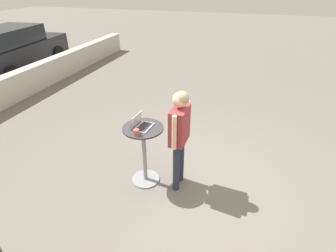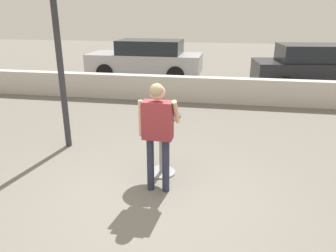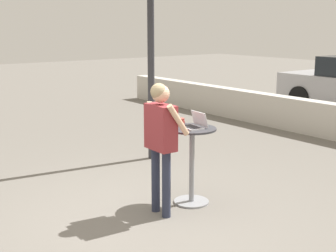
# 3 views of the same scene
# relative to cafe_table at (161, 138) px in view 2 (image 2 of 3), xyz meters

# --- Properties ---
(ground_plane) EXTENTS (50.00, 50.00, 0.00)m
(ground_plane) POSITION_rel_cafe_table_xyz_m (0.05, -0.82, -0.64)
(ground_plane) COLOR slate
(pavement_kerb) EXTENTS (16.62, 0.35, 0.76)m
(pavement_kerb) POSITION_rel_cafe_table_xyz_m (0.05, 4.79, -0.26)
(pavement_kerb) COLOR beige
(pavement_kerb) RESTS_ON ground_plane
(cafe_table) EXTENTS (0.64, 0.64, 1.05)m
(cafe_table) POSITION_rel_cafe_table_xyz_m (0.00, 0.00, 0.00)
(cafe_table) COLOR gray
(cafe_table) RESTS_ON ground_plane
(laptop) EXTENTS (0.35, 0.30, 0.21)m
(laptop) POSITION_rel_cafe_table_xyz_m (0.01, 0.03, 0.46)
(laptop) COLOR silver
(laptop) RESTS_ON cafe_table
(coffee_mug) EXTENTS (0.12, 0.09, 0.09)m
(coffee_mug) POSITION_rel_cafe_table_xyz_m (-0.24, 0.01, 0.46)
(coffee_mug) COLOR #C14C42
(coffee_mug) RESTS_ON cafe_table
(standing_person) EXTENTS (0.59, 0.36, 1.69)m
(standing_person) POSITION_rel_cafe_table_xyz_m (0.06, -0.57, 0.45)
(standing_person) COLOR #282D42
(standing_person) RESTS_ON ground_plane
(parked_car_near_street) EXTENTS (4.54, 1.92, 1.54)m
(parked_car_near_street) POSITION_rel_cafe_table_xyz_m (-2.21, 8.01, 0.16)
(parked_car_near_street) COLOR #9E9EA3
(parked_car_near_street) RESTS_ON ground_plane
(parked_car_further_down) EXTENTS (4.48, 2.16, 1.60)m
(parked_car_further_down) POSITION_rel_cafe_table_xyz_m (4.03, 6.59, 0.19)
(parked_car_further_down) COLOR black
(parked_car_further_down) RESTS_ON ground_plane
(street_lamp) EXTENTS (0.32, 0.32, 4.11)m
(street_lamp) POSITION_rel_cafe_table_xyz_m (-2.12, 0.84, 2.04)
(street_lamp) COLOR #2D2D33
(street_lamp) RESTS_ON ground_plane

